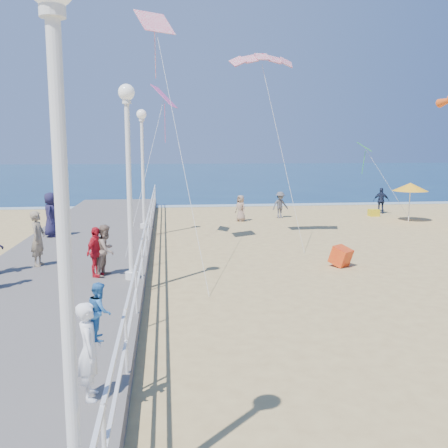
{
  "coord_description": "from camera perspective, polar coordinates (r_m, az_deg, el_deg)",
  "views": [
    {
      "loc": [
        -4.38,
        -13.82,
        4.06
      ],
      "look_at": [
        -2.5,
        2.0,
        1.6
      ],
      "focal_mm": 40.0,
      "sensor_mm": 36.0,
      "label": 1
    }
  ],
  "objects": [
    {
      "name": "ground",
      "position": [
        15.05,
        10.49,
        -7.02
      ],
      "size": [
        160.0,
        160.0,
        0.0
      ],
      "primitive_type": "plane",
      "color": "tan",
      "rests_on": "ground"
    },
    {
      "name": "beach_walker_a",
      "position": [
        28.97,
        6.44,
        2.18
      ],
      "size": [
        1.11,
        0.83,
        1.53
      ],
      "primitive_type": "imported",
      "rotation": [
        0.0,
        0.0,
        0.29
      ],
      "color": "#525156",
      "rests_on": "ground"
    },
    {
      "name": "woman_holding_toddler",
      "position": [
        7.73,
        -15.15,
        -13.8
      ],
      "size": [
        0.42,
        0.57,
        1.46
      ],
      "primitive_type": "imported",
      "rotation": [
        0.0,
        0.0,
        1.7
      ],
      "color": "white",
      "rests_on": "boardwalk"
    },
    {
      "name": "kite_diamond_green",
      "position": [
        31.18,
        15.74,
        8.49
      ],
      "size": [
        1.2,
        1.28,
        0.56
      ],
      "primitive_type": "cube",
      "rotation": [
        0.55,
        0.0,
        1.21
      ],
      "color": "green"
    },
    {
      "name": "lamp_post_far",
      "position": [
        22.84,
        -9.3,
        7.66
      ],
      "size": [
        0.44,
        0.44,
        5.32
      ],
      "color": "white",
      "rests_on": "boardwalk"
    },
    {
      "name": "box_kite",
      "position": [
        17.58,
        13.21,
        -3.81
      ],
      "size": [
        0.87,
        0.9,
        0.74
      ],
      "primitive_type": "cube",
      "rotation": [
        0.31,
        0.0,
        0.67
      ],
      "color": "red",
      "rests_on": "ground"
    },
    {
      "name": "ocean",
      "position": [
        79.04,
        -3.62,
        5.82
      ],
      "size": [
        160.0,
        90.0,
        0.05
      ],
      "primitive_type": "cube",
      "color": "navy",
      "rests_on": "ground"
    },
    {
      "name": "kite_parafoil",
      "position": [
        21.52,
        4.37,
        18.52
      ],
      "size": [
        2.62,
        0.94,
        0.65
      ],
      "primitive_type": null,
      "rotation": [
        0.44,
        0.0,
        0.0
      ],
      "color": "red"
    },
    {
      "name": "toddler_held",
      "position": [
        7.66,
        -14.03,
        -9.59
      ],
      "size": [
        0.38,
        0.45,
        0.85
      ],
      "primitive_type": "imported",
      "rotation": [
        0.0,
        0.0,
        1.7
      ],
      "color": "#3681CC",
      "rests_on": "boardwalk"
    },
    {
      "name": "surf_line",
      "position": [
        34.83,
        0.48,
        2.13
      ],
      "size": [
        160.0,
        1.2,
        0.04
      ],
      "primitive_type": "cube",
      "color": "silver",
      "rests_on": "ground"
    },
    {
      "name": "beach_chair_left",
      "position": [
        30.99,
        16.73,
        1.24
      ],
      "size": [
        0.55,
        0.55,
        0.4
      ],
      "primitive_type": "cube",
      "color": "yellow",
      "rests_on": "ground"
    },
    {
      "name": "kite_diamond_pink",
      "position": [
        21.84,
        -6.82,
        14.26
      ],
      "size": [
        1.15,
        1.41,
        0.9
      ],
      "primitive_type": "cube",
      "rotation": [
        0.8,
        0.0,
        1.33
      ],
      "color": "#EF58AB"
    },
    {
      "name": "railing",
      "position": [
        14.12,
        -9.37,
        -2.82
      ],
      "size": [
        0.05,
        42.0,
        0.55
      ],
      "color": "white",
      "rests_on": "boardwalk"
    },
    {
      "name": "boardwalk",
      "position": [
        14.68,
        -18.93,
        -6.95
      ],
      "size": [
        5.0,
        44.0,
        0.4
      ],
      "primitive_type": "cube",
      "color": "slate",
      "rests_on": "ground"
    },
    {
      "name": "spectator_4",
      "position": [
        21.69,
        -19.17,
        1.02
      ],
      "size": [
        0.59,
        0.9,
        1.84
      ],
      "primitive_type": "imported",
      "rotation": [
        0.0,
        0.0,
        1.56
      ],
      "color": "#1D1B3B",
      "rests_on": "boardwalk"
    },
    {
      "name": "lamp_post_near",
      "position": [
        4.93,
        -18.1,
        3.74
      ],
      "size": [
        0.44,
        0.44,
        5.32
      ],
      "color": "white",
      "rests_on": "boardwalk"
    },
    {
      "name": "lamp_post_mid",
      "position": [
        13.86,
        -10.87,
        6.98
      ],
      "size": [
        0.44,
        0.44,
        5.32
      ],
      "color": "white",
      "rests_on": "boardwalk"
    },
    {
      "name": "spectator_3",
      "position": [
        14.61,
        -14.46,
        -3.12
      ],
      "size": [
        0.65,
        0.91,
        1.44
      ],
      "primitive_type": "imported",
      "rotation": [
        0.0,
        0.0,
        1.18
      ],
      "color": "red",
      "rests_on": "boardwalk"
    },
    {
      "name": "spectator_1",
      "position": [
        14.69,
        -13.36,
        -2.92
      ],
      "size": [
        0.75,
        0.85,
        1.48
      ],
      "primitive_type": "imported",
      "rotation": [
        0.0,
        0.0,
        1.27
      ],
      "color": "gray",
      "rests_on": "boardwalk"
    },
    {
      "name": "kite_diamond_redwhite",
      "position": [
        19.59,
        -7.94,
        21.89
      ],
      "size": [
        1.52,
        1.39,
        0.89
      ],
      "primitive_type": "cube",
      "rotation": [
        0.78,
        0.0,
        0.52
      ],
      "color": "#ED1B42"
    },
    {
      "name": "beach_walker_c",
      "position": [
        27.53,
        1.91,
        1.81
      ],
      "size": [
        0.78,
        0.85,
        1.45
      ],
      "primitive_type": "imported",
      "rotation": [
        0.0,
        0.0,
        -0.97
      ],
      "color": "gray",
      "rests_on": "ground"
    },
    {
      "name": "beach_walker_b",
      "position": [
        32.23,
        17.53,
        2.56
      ],
      "size": [
        1.01,
        0.72,
        1.6
      ],
      "primitive_type": "imported",
      "rotation": [
        0.0,
        0.0,
        2.75
      ],
      "color": "#1B233D",
      "rests_on": "ground"
    },
    {
      "name": "spectator_6",
      "position": [
        16.49,
        -20.49,
        -1.56
      ],
      "size": [
        0.49,
        0.68,
        1.72
      ],
      "primitive_type": "imported",
      "rotation": [
        0.0,
        0.0,
        1.44
      ],
      "color": "gray",
      "rests_on": "boardwalk"
    },
    {
      "name": "beach_umbrella",
      "position": [
        29.14,
        20.53,
        3.99
      ],
      "size": [
        1.9,
        1.9,
        2.14
      ],
      "color": "white",
      "rests_on": "ground"
    }
  ]
}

